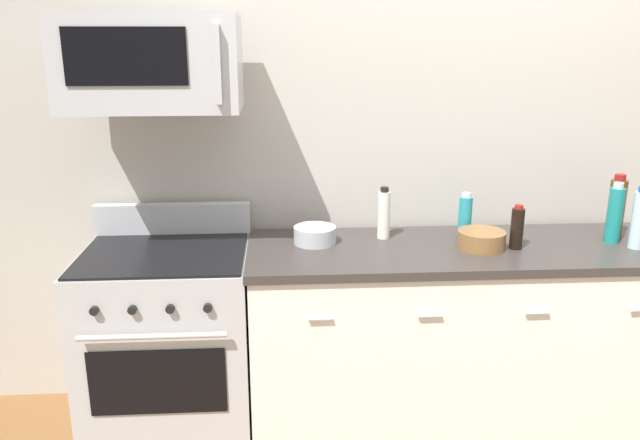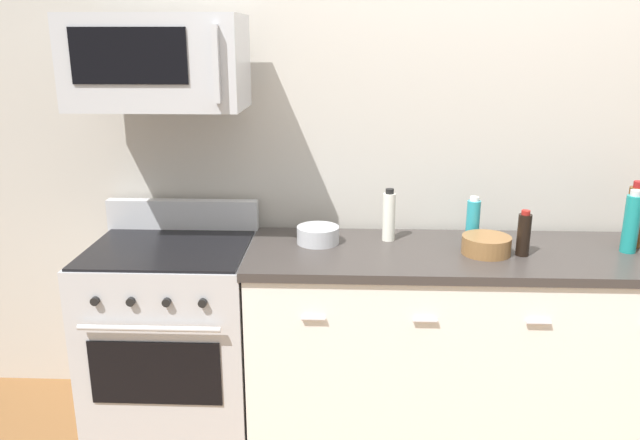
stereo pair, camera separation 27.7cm
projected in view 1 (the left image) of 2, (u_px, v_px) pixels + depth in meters
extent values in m
plane|color=brown|center=(453.00, 418.00, 3.17)|extent=(6.14, 6.14, 0.00)
cube|color=#B7B2A8|center=(448.00, 140.00, 3.18)|extent=(5.12, 0.10, 2.70)
cube|color=white|center=(459.00, 339.00, 3.04)|extent=(2.00, 0.62, 0.88)
cube|color=#383330|center=(465.00, 250.00, 2.91)|extent=(2.03, 0.65, 0.04)
cylinder|color=silver|center=(320.00, 319.00, 2.61)|extent=(0.10, 0.02, 0.02)
cylinder|color=silver|center=(430.00, 316.00, 2.64)|extent=(0.10, 0.02, 0.02)
cylinder|color=silver|center=(538.00, 313.00, 2.67)|extent=(0.10, 0.02, 0.02)
cube|color=#B7BABF|center=(170.00, 345.00, 2.95)|extent=(0.76, 0.64, 0.91)
cube|color=black|center=(158.00, 382.00, 2.64)|extent=(0.58, 0.01, 0.30)
cylinder|color=#B7BABF|center=(152.00, 336.00, 2.55)|extent=(0.61, 0.02, 0.02)
cube|color=#B7BABF|center=(173.00, 220.00, 3.08)|extent=(0.76, 0.06, 0.16)
cube|color=black|center=(163.00, 253.00, 2.82)|extent=(0.73, 0.61, 0.01)
cylinder|color=black|center=(94.00, 311.00, 2.53)|extent=(0.04, 0.02, 0.04)
cylinder|color=black|center=(132.00, 310.00, 2.54)|extent=(0.04, 0.02, 0.04)
cylinder|color=black|center=(170.00, 309.00, 2.55)|extent=(0.04, 0.02, 0.04)
cylinder|color=black|center=(208.00, 308.00, 2.56)|extent=(0.04, 0.02, 0.04)
cube|color=#B7BABF|center=(152.00, 63.00, 2.64)|extent=(0.74, 0.40, 0.40)
cube|color=black|center=(125.00, 56.00, 2.43)|extent=(0.48, 0.01, 0.22)
cube|color=#B7BABF|center=(218.00, 65.00, 2.44)|extent=(0.02, 0.04, 0.30)
cylinder|color=silver|center=(639.00, 220.00, 2.85)|extent=(0.07, 0.07, 0.26)
cylinder|color=silver|center=(384.00, 215.00, 2.99)|extent=(0.06, 0.06, 0.23)
cylinder|color=black|center=(385.00, 190.00, 2.96)|extent=(0.04, 0.04, 0.02)
cylinder|color=#59330F|center=(616.00, 209.00, 3.01)|extent=(0.08, 0.08, 0.28)
cylinder|color=maroon|center=(620.00, 177.00, 2.97)|extent=(0.05, 0.05, 0.03)
cylinder|color=black|center=(517.00, 229.00, 2.85)|extent=(0.06, 0.06, 0.19)
cylinder|color=maroon|center=(519.00, 207.00, 2.82)|extent=(0.04, 0.04, 0.02)
cylinder|color=#197F7A|center=(615.00, 215.00, 2.93)|extent=(0.07, 0.07, 0.26)
cylinder|color=beige|center=(619.00, 185.00, 2.89)|extent=(0.05, 0.05, 0.03)
cylinder|color=teal|center=(465.00, 217.00, 3.02)|extent=(0.06, 0.06, 0.20)
cylinder|color=white|center=(466.00, 195.00, 2.98)|extent=(0.04, 0.04, 0.02)
cylinder|color=brown|center=(481.00, 240.00, 2.87)|extent=(0.22, 0.22, 0.08)
torus|color=brown|center=(482.00, 232.00, 2.86)|extent=(0.22, 0.22, 0.01)
cylinder|color=brown|center=(481.00, 247.00, 2.88)|extent=(0.12, 0.12, 0.01)
cylinder|color=#B2B5BA|center=(315.00, 235.00, 2.94)|extent=(0.20, 0.20, 0.08)
torus|color=#B2B5BA|center=(315.00, 228.00, 2.93)|extent=(0.20, 0.20, 0.01)
cylinder|color=#B2B5BA|center=(315.00, 242.00, 2.95)|extent=(0.11, 0.11, 0.01)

